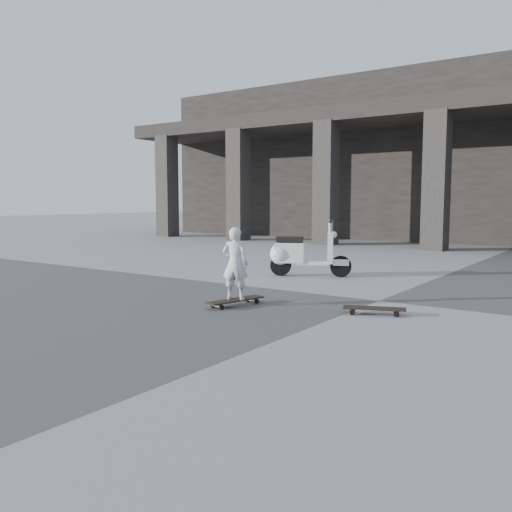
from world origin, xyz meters
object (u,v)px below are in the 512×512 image
Objects in this scene: skateboard_spare at (374,309)px; child at (235,263)px; longboard at (235,301)px; scooter at (296,254)px.

child is (-1.81, -0.55, 0.52)m from skateboard_spare.
child is (-0.00, -0.00, 0.52)m from longboard.
scooter is at bearing -93.36° from child.
skateboard_spare is 0.55× the size of scooter.
longboard is 0.52m from child.
skateboard_spare reaches higher than longboard.
scooter reaches higher than longboard.
skateboard_spare is at bearing -60.28° from longboard.
longboard is at bearing 174.96° from skateboard_spare.
skateboard_spare is at bearing -68.97° from scooter.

